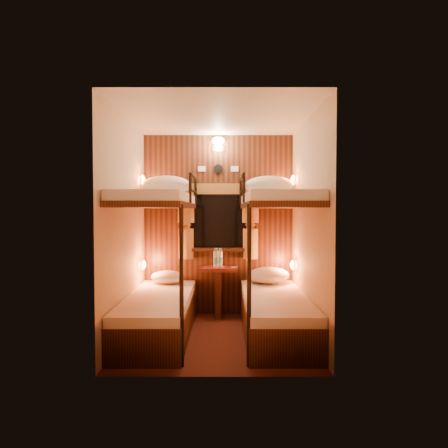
{
  "coord_description": "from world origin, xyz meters",
  "views": [
    {
      "loc": [
        0.08,
        -4.34,
        1.4
      ],
      "look_at": [
        0.08,
        0.15,
        1.24
      ],
      "focal_mm": 32.0,
      "sensor_mm": 36.0,
      "label": 1
    }
  ],
  "objects_px": {
    "bunk_left": "(159,285)",
    "table": "(218,285)",
    "bunk_right": "(275,285)",
    "bottle_right": "(220,259)",
    "bottle_left": "(216,259)"
  },
  "relations": [
    {
      "from": "bunk_left",
      "to": "bottle_left",
      "type": "xyz_separation_m",
      "value": [
        0.62,
        0.72,
        0.2
      ]
    },
    {
      "from": "bunk_right",
      "to": "bunk_left",
      "type": "bearing_deg",
      "value": 180.0
    },
    {
      "from": "bunk_left",
      "to": "bottle_right",
      "type": "distance_m",
      "value": 1.09
    },
    {
      "from": "bottle_left",
      "to": "bottle_right",
      "type": "distance_m",
      "value": 0.12
    },
    {
      "from": "table",
      "to": "bottle_right",
      "type": "xyz_separation_m",
      "value": [
        0.03,
        0.05,
        0.34
      ]
    },
    {
      "from": "bunk_left",
      "to": "table",
      "type": "xyz_separation_m",
      "value": [
        0.65,
        0.78,
        -0.14
      ]
    },
    {
      "from": "table",
      "to": "bottle_right",
      "type": "distance_m",
      "value": 0.34
    },
    {
      "from": "bottle_left",
      "to": "bunk_left",
      "type": "bearing_deg",
      "value": -130.71
    },
    {
      "from": "table",
      "to": "bottle_right",
      "type": "height_order",
      "value": "bottle_right"
    },
    {
      "from": "bunk_left",
      "to": "table",
      "type": "height_order",
      "value": "bunk_left"
    },
    {
      "from": "bunk_left",
      "to": "table",
      "type": "distance_m",
      "value": 1.02
    },
    {
      "from": "bunk_left",
      "to": "table",
      "type": "bearing_deg",
      "value": 50.33
    },
    {
      "from": "bunk_right",
      "to": "bottle_left",
      "type": "distance_m",
      "value": 1.01
    },
    {
      "from": "bunk_right",
      "to": "bottle_right",
      "type": "bearing_deg",
      "value": 126.86
    },
    {
      "from": "bottle_left",
      "to": "bottle_right",
      "type": "xyz_separation_m",
      "value": [
        0.05,
        0.11,
        -0.01
      ]
    }
  ]
}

